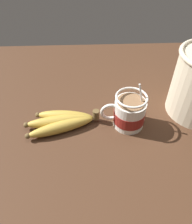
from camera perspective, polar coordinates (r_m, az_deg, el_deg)
table at (r=67.61cm, az=3.43°, el=-3.04°), size 100.75×100.75×2.83cm
coffee_mug at (r=62.98cm, az=8.61°, el=-0.27°), size 13.27×9.06×14.62cm
banana_bunch at (r=64.46cm, az=-8.84°, el=-2.47°), size 22.01×11.56×4.12cm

